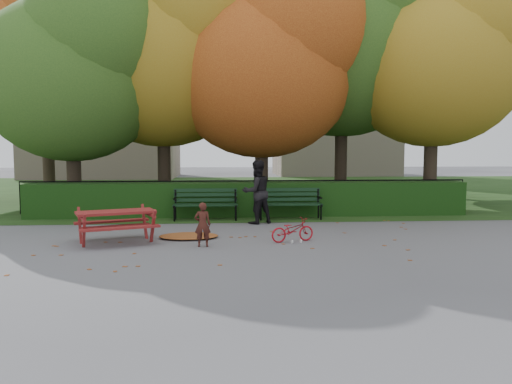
{
  "coord_description": "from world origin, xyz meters",
  "views": [
    {
      "loc": [
        -0.9,
        -10.35,
        2.0
      ],
      "look_at": [
        -0.05,
        1.19,
        1.0
      ],
      "focal_mm": 35.0,
      "sensor_mm": 36.0,
      "label": 1
    }
  ],
  "objects": [
    {
      "name": "bench_left",
      "position": [
        -1.3,
        3.7,
        0.52
      ],
      "size": [
        1.8,
        0.57,
        0.88
      ],
      "color": "black",
      "rests_on": "ground"
    },
    {
      "name": "grass_strip",
      "position": [
        0.0,
        14.0,
        0.01
      ],
      "size": [
        90.0,
        90.0,
        0.0
      ],
      "primitive_type": "plane",
      "color": "#1A3612",
      "rests_on": "ground"
    },
    {
      "name": "tree_g",
      "position": [
        8.33,
        9.76,
        5.37
      ],
      "size": [
        6.3,
        6.0,
        8.55
      ],
      "color": "black",
      "rests_on": "ground"
    },
    {
      "name": "tree_e",
      "position": [
        6.52,
        5.77,
        5.08
      ],
      "size": [
        6.09,
        5.8,
        8.16
      ],
      "color": "black",
      "rests_on": "ground"
    },
    {
      "name": "tree_f",
      "position": [
        -7.13,
        9.24,
        5.69
      ],
      "size": [
        6.93,
        6.6,
        9.19
      ],
      "color": "black",
      "rests_on": "ground"
    },
    {
      "name": "hedge",
      "position": [
        0.0,
        4.5,
        0.5
      ],
      "size": [
        13.0,
        0.9,
        1.0
      ],
      "primitive_type": "cube",
      "color": "black",
      "rests_on": "ground"
    },
    {
      "name": "leaf_scatter",
      "position": [
        0.0,
        0.3,
        0.01
      ],
      "size": [
        9.0,
        5.7,
        0.01
      ],
      "primitive_type": null,
      "color": "brown",
      "rests_on": "ground"
    },
    {
      "name": "child",
      "position": [
        -1.25,
        -0.2,
        0.46
      ],
      "size": [
        0.34,
        0.23,
        0.92
      ],
      "primitive_type": "imported",
      "rotation": [
        0.0,
        0.0,
        3.16
      ],
      "color": "#441C15",
      "rests_on": "ground"
    },
    {
      "name": "building_left",
      "position": [
        -9.0,
        26.0,
        7.5
      ],
      "size": [
        10.0,
        7.0,
        15.0
      ],
      "primitive_type": "cube",
      "color": "#C1AB94",
      "rests_on": "ground"
    },
    {
      "name": "tree_c",
      "position": [
        0.83,
        5.96,
        4.82
      ],
      "size": [
        6.3,
        6.0,
        8.0
      ],
      "color": "black",
      "rests_on": "ground"
    },
    {
      "name": "bench_right",
      "position": [
        1.1,
        3.7,
        0.52
      ],
      "size": [
        1.8,
        0.57,
        0.88
      ],
      "color": "black",
      "rests_on": "ground"
    },
    {
      "name": "tree_b",
      "position": [
        -2.44,
        6.75,
        5.4
      ],
      "size": [
        6.72,
        6.4,
        8.79
      ],
      "color": "black",
      "rests_on": "ground"
    },
    {
      "name": "adult",
      "position": [
        0.09,
        2.9,
        0.85
      ],
      "size": [
        1.02,
        0.93,
        1.71
      ],
      "primitive_type": "imported",
      "rotation": [
        0.0,
        0.0,
        3.57
      ],
      "color": "black",
      "rests_on": "ground"
    },
    {
      "name": "ground",
      "position": [
        0.0,
        0.0,
        0.0
      ],
      "size": [
        90.0,
        90.0,
        0.0
      ],
      "primitive_type": "plane",
      "color": "slate",
      "rests_on": "ground"
    },
    {
      "name": "picnic_table",
      "position": [
        -3.11,
        0.37,
        0.53
      ],
      "size": [
        1.96,
        1.78,
        0.78
      ],
      "rotation": [
        0.0,
        0.0,
        0.37
      ],
      "color": "maroon",
      "rests_on": "ground"
    },
    {
      "name": "leaf_pile",
      "position": [
        -1.6,
        0.84,
        0.05
      ],
      "size": [
        1.57,
        1.33,
        0.09
      ],
      "primitive_type": "ellipsoid",
      "rotation": [
        0.0,
        0.0,
        -0.36
      ],
      "color": "brown",
      "rests_on": "ground"
    },
    {
      "name": "tree_d",
      "position": [
        3.88,
        7.23,
        5.98
      ],
      "size": [
        7.14,
        6.8,
        9.58
      ],
      "color": "black",
      "rests_on": "ground"
    },
    {
      "name": "tree_a",
      "position": [
        -5.19,
        5.58,
        4.52
      ],
      "size": [
        5.88,
        5.6,
        7.48
      ],
      "color": "black",
      "rests_on": "ground"
    },
    {
      "name": "iron_fence",
      "position": [
        0.0,
        5.3,
        0.54
      ],
      "size": [
        14.0,
        0.04,
        1.02
      ],
      "color": "black",
      "rests_on": "ground"
    },
    {
      "name": "building_right",
      "position": [
        8.0,
        28.0,
        6.0
      ],
      "size": [
        9.0,
        6.0,
        12.0
      ],
      "primitive_type": "cube",
      "color": "#C1AB94",
      "rests_on": "ground"
    },
    {
      "name": "bicycle",
      "position": [
        0.67,
        0.2,
        0.26
      ],
      "size": [
        1.04,
        0.62,
        0.52
      ],
      "primitive_type": "imported",
      "rotation": [
        0.0,
        0.0,
        1.87
      ],
      "color": "#AC0F1A",
      "rests_on": "ground"
    }
  ]
}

